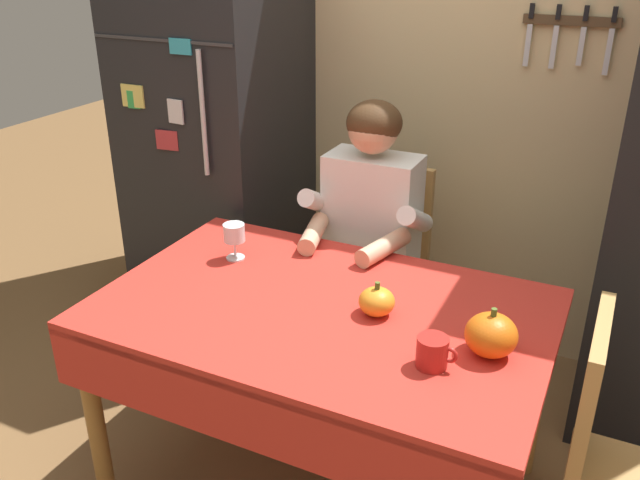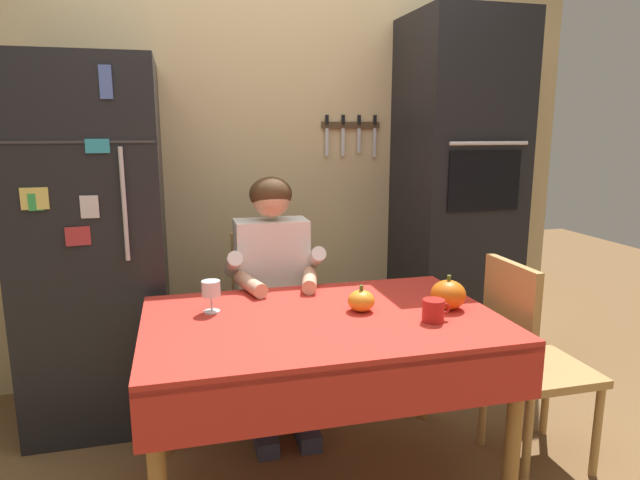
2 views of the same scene
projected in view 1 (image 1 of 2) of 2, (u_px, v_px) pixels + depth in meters
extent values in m
cube|color=#D1B784|center=(459.00, 61.00, 2.85)|extent=(3.70, 0.10, 2.60)
cube|color=#4C3823|center=(571.00, 21.00, 2.54)|extent=(0.36, 0.02, 0.04)
cube|color=silver|center=(528.00, 45.00, 2.64)|extent=(0.02, 0.01, 0.16)
cube|color=black|center=(532.00, 11.00, 2.58)|extent=(0.02, 0.01, 0.06)
cube|color=silver|center=(554.00, 47.00, 2.60)|extent=(0.02, 0.01, 0.16)
cube|color=black|center=(559.00, 12.00, 2.54)|extent=(0.02, 0.01, 0.06)
cube|color=silver|center=(581.00, 46.00, 2.56)|extent=(0.02, 0.01, 0.14)
cube|color=black|center=(586.00, 13.00, 2.50)|extent=(0.02, 0.01, 0.06)
cube|color=silver|center=(608.00, 52.00, 2.52)|extent=(0.02, 0.01, 0.17)
cube|color=black|center=(615.00, 14.00, 2.46)|extent=(0.02, 0.01, 0.06)
cube|color=black|center=(218.00, 146.00, 3.09)|extent=(0.68, 0.68, 1.80)
cylinder|color=silver|center=(203.00, 114.00, 2.62)|extent=(0.02, 0.02, 0.50)
cube|color=#333335|center=(161.00, 40.00, 2.60)|extent=(0.67, 0.01, 0.01)
cube|color=teal|center=(180.00, 46.00, 2.56)|extent=(0.10, 0.01, 0.06)
cube|color=#E5D666|center=(133.00, 96.00, 2.76)|extent=(0.11, 0.01, 0.09)
cube|color=green|center=(134.00, 100.00, 2.76)|extent=(0.06, 0.01, 0.07)
cube|color=silver|center=(176.00, 112.00, 2.69)|extent=(0.08, 0.01, 0.10)
cube|color=#B73338|center=(167.00, 140.00, 2.77)|extent=(0.10, 0.02, 0.08)
cylinder|color=#9E6B33|center=(95.00, 419.00, 2.18)|extent=(0.06, 0.06, 0.70)
cylinder|color=#9E6B33|center=(226.00, 309.00, 2.82)|extent=(0.06, 0.06, 0.70)
cylinder|color=#9E6B33|center=(536.00, 392.00, 2.31)|extent=(0.06, 0.06, 0.70)
cube|color=red|center=(322.00, 311.00, 2.09)|extent=(1.40, 0.90, 0.04)
cube|color=red|center=(250.00, 420.00, 1.77)|extent=(1.40, 0.01, 0.20)
cube|color=tan|center=(373.00, 289.00, 2.81)|extent=(0.40, 0.40, 0.04)
cube|color=tan|center=(390.00, 218.00, 2.85)|extent=(0.36, 0.04, 0.48)
cylinder|color=tan|center=(319.00, 344.00, 2.83)|extent=(0.04, 0.04, 0.41)
cylinder|color=tan|center=(351.00, 307.00, 3.11)|extent=(0.04, 0.04, 0.41)
cylinder|color=tan|center=(394.00, 364.00, 2.70)|extent=(0.04, 0.04, 0.41)
cylinder|color=tan|center=(420.00, 324.00, 2.98)|extent=(0.04, 0.04, 0.41)
cube|color=#38384C|center=(312.00, 409.00, 2.71)|extent=(0.10, 0.22, 0.08)
cube|color=#38384C|center=(358.00, 423.00, 2.63)|extent=(0.10, 0.22, 0.08)
cylinder|color=#38384C|center=(319.00, 362.00, 2.67)|extent=(0.09, 0.09, 0.38)
cylinder|color=#38384C|center=(365.00, 375.00, 2.60)|extent=(0.09, 0.09, 0.38)
cube|color=#38384C|center=(338.00, 287.00, 2.69)|extent=(0.12, 0.40, 0.11)
cube|color=#38384C|center=(380.00, 296.00, 2.62)|extent=(0.12, 0.40, 0.11)
cube|color=white|center=(372.00, 214.00, 2.63)|extent=(0.36, 0.20, 0.48)
cylinder|color=white|center=(319.00, 202.00, 2.63)|extent=(0.07, 0.26, 0.18)
cylinder|color=white|center=(415.00, 219.00, 2.48)|extent=(0.07, 0.26, 0.18)
cylinder|color=#D8A884|center=(314.00, 233.00, 2.50)|extent=(0.13, 0.27, 0.07)
cylinder|color=#D8A884|center=(383.00, 247.00, 2.38)|extent=(0.13, 0.27, 0.07)
sphere|color=#D8A884|center=(373.00, 129.00, 2.47)|extent=(0.19, 0.19, 0.19)
ellipsoid|color=#472D19|center=(374.00, 123.00, 2.47)|extent=(0.21, 0.21, 0.17)
cube|color=tan|center=(587.00, 404.00, 1.72)|extent=(0.04, 0.36, 0.48)
cylinder|color=#B2231E|center=(432.00, 352.00, 1.77)|extent=(0.09, 0.09, 0.09)
torus|color=#B2231E|center=(449.00, 355.00, 1.75)|extent=(0.05, 0.01, 0.05)
cylinder|color=white|center=(236.00, 258.00, 2.38)|extent=(0.07, 0.07, 0.01)
cylinder|color=white|center=(235.00, 249.00, 2.37)|extent=(0.01, 0.01, 0.06)
cylinder|color=white|center=(234.00, 233.00, 2.34)|extent=(0.08, 0.08, 0.06)
ellipsoid|color=orange|center=(377.00, 301.00, 2.02)|extent=(0.11, 0.11, 0.09)
cylinder|color=#4C6023|center=(377.00, 286.00, 1.99)|extent=(0.02, 0.02, 0.02)
ellipsoid|color=orange|center=(491.00, 335.00, 1.82)|extent=(0.14, 0.14, 0.12)
cylinder|color=#4C6023|center=(494.00, 312.00, 1.79)|extent=(0.02, 0.02, 0.02)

